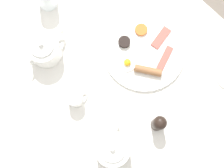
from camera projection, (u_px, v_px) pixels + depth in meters
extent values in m
plane|color=#70665B|center=(112.00, 110.00, 1.90)|extent=(8.00, 8.00, 0.00)
cube|color=silver|center=(112.00, 86.00, 1.15)|extent=(0.96, 1.13, 0.03)
cylinder|color=white|center=(144.00, 51.00, 1.15)|extent=(0.31, 0.31, 0.01)
cylinder|color=white|center=(127.00, 63.00, 1.14)|extent=(0.06, 0.06, 0.00)
sphere|color=yellow|center=(127.00, 62.00, 1.13)|extent=(0.03, 0.03, 0.03)
cylinder|color=brown|center=(148.00, 71.00, 1.12)|extent=(0.08, 0.10, 0.03)
cube|color=#B74C42|center=(165.00, 58.00, 1.14)|extent=(0.10, 0.06, 0.01)
cube|color=#B74C42|center=(161.00, 38.00, 1.15)|extent=(0.09, 0.05, 0.01)
cylinder|color=#D16023|center=(141.00, 30.00, 1.16)|extent=(0.05, 0.05, 0.01)
cylinder|color=black|center=(124.00, 42.00, 1.15)|extent=(0.04, 0.04, 0.02)
cylinder|color=white|center=(113.00, 149.00, 1.05)|extent=(0.12, 0.12, 0.09)
cylinder|color=white|center=(113.00, 149.00, 1.00)|extent=(0.08, 0.08, 0.01)
sphere|color=white|center=(113.00, 149.00, 0.99)|extent=(0.02, 0.02, 0.02)
torus|color=white|center=(116.00, 130.00, 1.06)|extent=(0.06, 0.05, 0.07)
cylinder|color=white|center=(44.00, 50.00, 1.12)|extent=(0.12, 0.12, 0.09)
cylinder|color=white|center=(41.00, 45.00, 1.07)|extent=(0.08, 0.08, 0.01)
sphere|color=white|center=(41.00, 44.00, 1.06)|extent=(0.02, 0.02, 0.02)
cone|color=white|center=(30.00, 64.00, 1.10)|extent=(0.05, 0.02, 0.04)
torus|color=white|center=(57.00, 37.00, 1.13)|extent=(0.07, 0.02, 0.07)
cylinder|color=white|center=(75.00, 99.00, 1.09)|extent=(0.06, 0.06, 0.07)
torus|color=white|center=(82.00, 92.00, 1.10)|extent=(0.05, 0.01, 0.05)
cylinder|color=black|center=(158.00, 124.00, 1.07)|extent=(0.04, 0.04, 0.06)
sphere|color=black|center=(160.00, 123.00, 1.03)|extent=(0.05, 0.05, 0.05)
cube|color=silver|center=(219.00, 138.00, 1.09)|extent=(0.13, 0.14, 0.00)
cube|color=silver|center=(35.00, 136.00, 1.10)|extent=(0.03, 0.22, 0.00)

